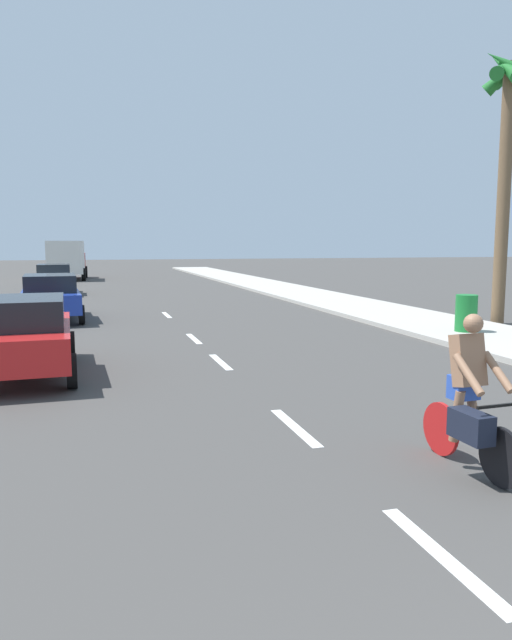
# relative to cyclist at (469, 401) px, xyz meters

# --- Properties ---
(ground_plane) EXTENTS (160.00, 160.00, 0.00)m
(ground_plane) POSITION_rel_cyclist_xyz_m (-1.34, 14.76, -0.83)
(ground_plane) COLOR #423F3D
(sidewalk_strip) EXTENTS (3.60, 80.00, 0.14)m
(sidewalk_strip) POSITION_rel_cyclist_xyz_m (6.41, 16.76, -0.76)
(sidewalk_strip) COLOR #B2ADA3
(sidewalk_strip) RESTS_ON ground
(lane_stripe_1) EXTENTS (0.16, 1.80, 0.01)m
(lane_stripe_1) POSITION_rel_cyclist_xyz_m (-1.34, -1.56, -0.83)
(lane_stripe_1) COLOR white
(lane_stripe_1) RESTS_ON ground
(lane_stripe_2) EXTENTS (0.16, 1.80, 0.01)m
(lane_stripe_2) POSITION_rel_cyclist_xyz_m (-1.34, 2.10, -0.83)
(lane_stripe_2) COLOR white
(lane_stripe_2) RESTS_ON ground
(lane_stripe_3) EXTENTS (0.16, 1.80, 0.01)m
(lane_stripe_3) POSITION_rel_cyclist_xyz_m (-1.34, 6.97, -0.83)
(lane_stripe_3) COLOR white
(lane_stripe_3) RESTS_ON ground
(lane_stripe_4) EXTENTS (0.16, 1.80, 0.01)m
(lane_stripe_4) POSITION_rel_cyclist_xyz_m (-1.34, 10.33, -0.83)
(lane_stripe_4) COLOR white
(lane_stripe_4) RESTS_ON ground
(lane_stripe_5) EXTENTS (0.16, 1.80, 0.01)m
(lane_stripe_5) POSITION_rel_cyclist_xyz_m (-1.34, 16.02, -0.83)
(lane_stripe_5) COLOR white
(lane_stripe_5) RESTS_ON ground
(cyclist) EXTENTS (0.64, 1.71, 1.82)m
(cyclist) POSITION_rel_cyclist_xyz_m (0.00, 0.00, 0.00)
(cyclist) COLOR black
(cyclist) RESTS_ON ground
(parked_car_red) EXTENTS (2.04, 4.25, 1.57)m
(parked_car_red) POSITION_rel_cyclist_xyz_m (-5.37, 6.70, 0.01)
(parked_car_red) COLOR red
(parked_car_red) RESTS_ON ground
(parked_car_blue) EXTENTS (2.24, 4.51, 1.57)m
(parked_car_blue) POSITION_rel_cyclist_xyz_m (-5.33, 15.59, 0.01)
(parked_car_blue) COLOR #1E389E
(parked_car_blue) RESTS_ON ground
(parked_car_white) EXTENTS (2.01, 4.25, 1.57)m
(parked_car_white) POSITION_rel_cyclist_xyz_m (-5.72, 26.49, 0.01)
(parked_car_white) COLOR white
(parked_car_white) RESTS_ON ground
(delivery_truck) EXTENTS (2.83, 6.31, 2.80)m
(delivery_truck) POSITION_rel_cyclist_xyz_m (-5.45, 39.66, 0.67)
(delivery_truck) COLOR maroon
(delivery_truck) RESTS_ON ground
(palm_tree_mid) EXTENTS (1.89, 1.99, 8.85)m
(palm_tree_mid) POSITION_rel_cyclist_xyz_m (8.74, 10.62, 5.60)
(palm_tree_mid) COLOR brown
(palm_tree_mid) RESTS_ON ground
(trash_bin_near) EXTENTS (0.60, 0.60, 1.04)m
(trash_bin_near) POSITION_rel_cyclist_xyz_m (6.14, 8.67, -0.17)
(trash_bin_near) COLOR #19722D
(trash_bin_near) RESTS_ON sidewalk_strip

